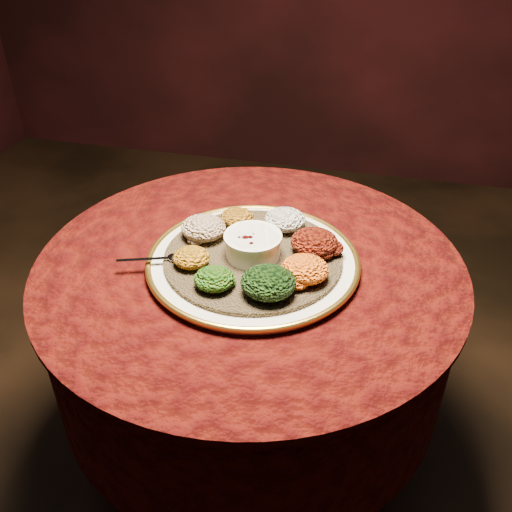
# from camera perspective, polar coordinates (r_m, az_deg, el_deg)

# --- Properties ---
(table) EXTENTS (0.96, 0.96, 0.73)m
(table) POSITION_cam_1_polar(r_m,az_deg,el_deg) (1.38, -0.62, -6.67)
(table) COLOR black
(table) RESTS_ON ground
(platter) EXTENTS (0.54, 0.54, 0.02)m
(platter) POSITION_cam_1_polar(r_m,az_deg,el_deg) (1.25, -0.30, -0.53)
(platter) COLOR beige
(platter) RESTS_ON table
(injera) EXTENTS (0.49, 0.49, 0.01)m
(injera) POSITION_cam_1_polar(r_m,az_deg,el_deg) (1.25, -0.30, -0.13)
(injera) COLOR brown
(injera) RESTS_ON platter
(stew_bowl) EXTENTS (0.13, 0.13, 0.05)m
(stew_bowl) POSITION_cam_1_polar(r_m,az_deg,el_deg) (1.23, -0.31, 1.22)
(stew_bowl) COLOR white
(stew_bowl) RESTS_ON injera
(spoon) EXTENTS (0.15, 0.06, 0.01)m
(spoon) POSITION_cam_1_polar(r_m,az_deg,el_deg) (1.24, -8.43, -0.17)
(spoon) COLOR silver
(spoon) RESTS_ON injera
(portion_ayib) EXTENTS (0.10, 0.09, 0.05)m
(portion_ayib) POSITION_cam_1_polar(r_m,az_deg,el_deg) (1.33, 2.92, 3.66)
(portion_ayib) COLOR white
(portion_ayib) RESTS_ON injera
(portion_kitfo) EXTENTS (0.10, 0.10, 0.05)m
(portion_kitfo) POSITION_cam_1_polar(r_m,az_deg,el_deg) (1.25, 5.86, 1.41)
(portion_kitfo) COLOR black
(portion_kitfo) RESTS_ON injera
(portion_tikil) EXTENTS (0.10, 0.09, 0.05)m
(portion_tikil) POSITION_cam_1_polar(r_m,az_deg,el_deg) (1.17, 4.91, -1.31)
(portion_tikil) COLOR #BE8D0F
(portion_tikil) RESTS_ON injera
(portion_gomen) EXTENTS (0.11, 0.11, 0.05)m
(portion_gomen) POSITION_cam_1_polar(r_m,az_deg,el_deg) (1.12, 1.24, -2.65)
(portion_gomen) COLOR black
(portion_gomen) RESTS_ON injera
(portion_mixveg) EXTENTS (0.08, 0.08, 0.04)m
(portion_mixveg) POSITION_cam_1_polar(r_m,az_deg,el_deg) (1.15, -4.19, -2.29)
(portion_mixveg) COLOR maroon
(portion_mixveg) RESTS_ON injera
(portion_kik) EXTENTS (0.08, 0.07, 0.04)m
(portion_kik) POSITION_cam_1_polar(r_m,az_deg,el_deg) (1.21, -6.49, -0.14)
(portion_kik) COLOR #BB7910
(portion_kik) RESTS_ON injera
(portion_timatim) EXTENTS (0.10, 0.10, 0.05)m
(portion_timatim) POSITION_cam_1_polar(r_m,az_deg,el_deg) (1.30, -5.27, 2.83)
(portion_timatim) COLOR maroon
(portion_timatim) RESTS_ON injera
(portion_shiro) EXTENTS (0.08, 0.08, 0.04)m
(portion_shiro) POSITION_cam_1_polar(r_m,az_deg,el_deg) (1.34, -1.91, 3.89)
(portion_shiro) COLOR #985812
(portion_shiro) RESTS_ON injera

